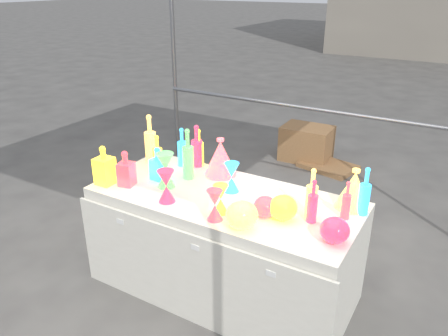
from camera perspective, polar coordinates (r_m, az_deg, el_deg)
The scene contains 29 objects.
ground at distance 3.33m, azimuth 0.00°, elevation -15.17°, with size 80.00×80.00×0.00m, color slate.
display_table at distance 3.11m, azimuth -0.09°, elevation -9.86°, with size 1.84×0.83×0.75m.
cardboard_box_closed at distance 5.50m, azimuth 10.72°, elevation 3.19°, with size 0.59×0.43×0.43m, color #A27349.
cardboard_box_flat at distance 5.36m, azimuth 13.42°, elevation 0.24°, with size 0.62×0.44×0.05m, color #A27349.
bottle_0 at distance 3.35m, azimuth -3.33°, elevation 2.72°, with size 0.08×0.08×0.30m, color #E33F15, non-canonical shape.
bottle_1 at distance 3.35m, azimuth -3.39°, elevation 2.69°, with size 0.07×0.07×0.29m, color #1B9529, non-canonical shape.
bottle_3 at distance 3.33m, azimuth -3.58°, elevation 2.93°, with size 0.08×0.08×0.33m, color #1B2CA1, non-canonical shape.
bottle_4 at distance 3.44m, azimuth -9.61°, elevation 3.81°, with size 0.09×0.09×0.39m, color #137B6B, non-canonical shape.
bottle_5 at distance 3.12m, azimuth -4.73°, elevation 1.87°, with size 0.08×0.08×0.37m, color #A921A0, non-canonical shape.
bottle_6 at distance 3.29m, azimuth -8.69°, elevation 1.95°, with size 0.07×0.07×0.28m, color #E33F15, non-canonical shape.
bottle_7 at distance 3.35m, azimuth -5.50°, elevation 2.76°, with size 0.07×0.07×0.30m, color #1B9529, non-canonical shape.
decanter_0 at distance 3.14m, azimuth -15.38°, elevation 0.37°, with size 0.12×0.12×0.28m, color #E33F15, non-canonical shape.
decanter_1 at distance 3.09m, azimuth -12.70°, elevation -0.03°, with size 0.10×0.10×0.26m, color orange, non-canonical shape.
decanter_2 at distance 3.15m, azimuth -8.62°, elevation 0.61°, with size 0.09×0.09×0.24m, color #1B9529, non-canonical shape.
hourglass_0 at distance 2.60m, azimuth -1.20°, elevation -4.87°, with size 0.10×0.10×0.19m, color orange, non-canonical shape.
hourglass_1 at distance 2.82m, azimuth -7.55°, elevation -2.37°, with size 0.11×0.11×0.22m, color #1B2CA1, non-canonical shape.
hourglass_3 at distance 3.02m, azimuth -7.64°, elevation -0.29°, with size 0.12×0.12×0.25m, color #A921A0, non-canonical shape.
hourglass_4 at distance 2.67m, azimuth -0.43°, elevation -4.09°, with size 0.09×0.09×0.19m, color #E33F15, non-canonical shape.
hourglass_5 at distance 2.94m, azimuth 1.00°, elevation -1.22°, with size 0.10×0.10×0.21m, color #1B9529, non-canonical shape.
globe_0 at distance 2.64m, azimuth 7.74°, elevation -5.33°, with size 0.17×0.17×0.14m, color #E33F15, non-canonical shape.
globe_1 at distance 2.52m, azimuth 2.33°, elevation -6.35°, with size 0.19×0.19×0.15m, color #137B6B, non-canonical shape.
globe_2 at distance 2.66m, azimuth 5.39°, elevation -5.20°, with size 0.15×0.15×0.12m, color orange, non-canonical shape.
globe_3 at distance 2.48m, azimuth 14.24°, elevation -8.05°, with size 0.16×0.16×0.13m, color #1B2CA1, non-canonical shape.
lampshade_0 at distance 3.17m, azimuth -0.46°, elevation 1.47°, with size 0.24×0.24×0.28m, color yellow, non-canonical shape.
lampshade_3 at distance 2.84m, azimuth 16.62°, elevation -2.57°, with size 0.22×0.22×0.26m, color #137B6B, non-canonical shape.
bottle_8 at distance 2.77m, azimuth 17.93°, elevation -2.88°, with size 0.07×0.07×0.31m, color #1B9529, non-canonical shape.
bottle_9 at distance 2.70m, azimuth 15.73°, elevation -4.04°, with size 0.05×0.05×0.25m, color orange, non-canonical shape.
bottle_10 at distance 2.61m, azimuth 11.52°, elevation -4.24°, with size 0.06×0.06×0.27m, color #1B2CA1, non-canonical shape.
bottle_11 at distance 2.65m, azimuth 11.40°, elevation -3.21°, with size 0.07×0.07×0.32m, color #137B6B, non-canonical shape.
Camera 1 is at (1.33, -2.24, 2.08)m, focal length 35.00 mm.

